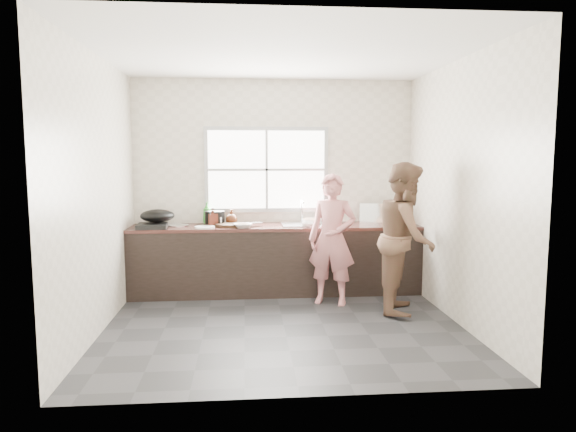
{
  "coord_description": "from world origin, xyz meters",
  "views": [
    {
      "loc": [
        -0.38,
        -5.08,
        1.71
      ],
      "look_at": [
        0.1,
        0.65,
        1.05
      ],
      "focal_mm": 32.0,
      "sensor_mm": 36.0,
      "label": 1
    }
  ],
  "objects": [
    {
      "name": "bowl_held",
      "position": [
        0.38,
        1.11,
        0.89
      ],
      "size": [
        0.24,
        0.24,
        0.06
      ],
      "primitive_type": "imported",
      "rotation": [
        0.0,
        0.0,
        0.33
      ],
      "color": "silver",
      "rests_on": "countertop"
    },
    {
      "name": "wall_front",
      "position": [
        0.0,
        -1.6,
        1.35
      ],
      "size": [
        3.6,
        0.01,
        2.7
      ],
      "primitive_type": "cube",
      "color": "beige",
      "rests_on": "ground"
    },
    {
      "name": "dish_rack",
      "position": [
        1.27,
        1.36,
        0.99
      ],
      "size": [
        0.41,
        0.33,
        0.27
      ],
      "primitive_type": "cube",
      "rotation": [
        0.0,
        0.0,
        -0.23
      ],
      "color": "white",
      "rests_on": "countertop"
    },
    {
      "name": "glass_jar",
      "position": [
        -0.71,
        1.31,
        0.91
      ],
      "size": [
        0.1,
        0.1,
        0.11
      ],
      "primitive_type": "cylinder",
      "rotation": [
        0.0,
        0.0,
        0.32
      ],
      "color": "silver",
      "rests_on": "countertop"
    },
    {
      "name": "plate_food",
      "position": [
        -0.87,
        1.12,
        0.87
      ],
      "size": [
        0.29,
        0.29,
        0.02
      ],
      "primitive_type": "cylinder",
      "rotation": [
        0.0,
        0.0,
        -0.23
      ],
      "color": "white",
      "rests_on": "countertop"
    },
    {
      "name": "wall_left",
      "position": [
        -1.8,
        0.0,
        1.35
      ],
      "size": [
        0.01,
        3.2,
        2.7
      ],
      "primitive_type": "cube",
      "color": "beige",
      "rests_on": "ground"
    },
    {
      "name": "woman",
      "position": [
        0.62,
        0.74,
        0.71
      ],
      "size": [
        0.61,
        0.52,
        1.42
      ],
      "primitive_type": "imported",
      "rotation": [
        0.0,
        0.0,
        -0.39
      ],
      "color": "#D57F81",
      "rests_on": "floor"
    },
    {
      "name": "bowl_mince",
      "position": [
        -0.41,
        1.08,
        0.89
      ],
      "size": [
        0.28,
        0.28,
        0.06
      ],
      "primitive_type": "imported",
      "rotation": [
        0.0,
        0.0,
        0.35
      ],
      "color": "white",
      "rests_on": "countertop"
    },
    {
      "name": "bowl_crabs",
      "position": [
        0.45,
        1.27,
        0.89
      ],
      "size": [
        0.25,
        0.25,
        0.06
      ],
      "primitive_type": "imported",
      "rotation": [
        0.0,
        0.0,
        -0.28
      ],
      "color": "white",
      "rests_on": "countertop"
    },
    {
      "name": "burner",
      "position": [
        -1.5,
        1.16,
        0.89
      ],
      "size": [
        0.37,
        0.37,
        0.05
      ],
      "primitive_type": "cube",
      "rotation": [
        0.0,
        0.0,
        0.06
      ],
      "color": "black",
      "rests_on": "countertop"
    },
    {
      "name": "wall_back",
      "position": [
        0.0,
        1.6,
        1.35
      ],
      "size": [
        3.6,
        0.01,
        2.7
      ],
      "primitive_type": "cube",
      "color": "beige",
      "rests_on": "ground"
    },
    {
      "name": "cutting_board",
      "position": [
        -0.57,
        1.24,
        0.88
      ],
      "size": [
        0.45,
        0.45,
        0.04
      ],
      "primitive_type": "cylinder",
      "rotation": [
        0.0,
        0.0,
        0.28
      ],
      "color": "black",
      "rests_on": "countertop"
    },
    {
      "name": "wok",
      "position": [
        -1.45,
        1.26,
        1.0
      ],
      "size": [
        0.42,
        0.42,
        0.16
      ],
      "primitive_type": "ellipsoid",
      "rotation": [
        0.0,
        0.0,
        -0.01
      ],
      "color": "black",
      "rests_on": "burner"
    },
    {
      "name": "black_pot",
      "position": [
        -0.76,
        1.37,
        0.95
      ],
      "size": [
        0.31,
        0.31,
        0.18
      ],
      "primitive_type": "cylinder",
      "rotation": [
        0.0,
        0.0,
        -0.31
      ],
      "color": "black",
      "rests_on": "countertop"
    },
    {
      "name": "cleaver",
      "position": [
        -0.28,
        1.22,
        0.9
      ],
      "size": [
        0.23,
        0.17,
        0.01
      ],
      "primitive_type": "cube",
      "rotation": [
        0.0,
        0.0,
        0.39
      ],
      "color": "#ADB0B4",
      "rests_on": "cutting_board"
    },
    {
      "name": "sink",
      "position": [
        0.35,
        1.29,
        0.86
      ],
      "size": [
        0.55,
        0.45,
        0.02
      ],
      "primitive_type": "cube",
      "color": "silver",
      "rests_on": "countertop"
    },
    {
      "name": "cabinet",
      "position": [
        0.0,
        1.29,
        0.41
      ],
      "size": [
        3.6,
        0.62,
        0.82
      ],
      "primitive_type": "cube",
      "color": "black",
      "rests_on": "floor"
    },
    {
      "name": "bottle_green",
      "position": [
        -0.87,
        1.52,
        1.0
      ],
      "size": [
        0.14,
        0.14,
        0.28
      ],
      "primitive_type": "imported",
      "rotation": [
        0.0,
        0.0,
        0.32
      ],
      "color": "#2F8E2E",
      "rests_on": "countertop"
    },
    {
      "name": "bottle_brown_tall",
      "position": [
        -0.78,
        1.27,
        0.97
      ],
      "size": [
        0.12,
        0.12,
        0.22
      ],
      "primitive_type": "imported",
      "rotation": [
        0.0,
        0.0,
        0.29
      ],
      "color": "#471B11",
      "rests_on": "countertop"
    },
    {
      "name": "ceiling",
      "position": [
        0.0,
        0.0,
        2.71
      ],
      "size": [
        3.6,
        3.2,
        0.01
      ],
      "primitive_type": "cube",
      "color": "silver",
      "rests_on": "wall_back"
    },
    {
      "name": "window_glazing",
      "position": [
        -0.1,
        1.57,
        1.55
      ],
      "size": [
        1.5,
        0.01,
        1.0
      ],
      "primitive_type": "cube",
      "color": "white",
      "rests_on": "window_frame"
    },
    {
      "name": "person_side",
      "position": [
        1.39,
        0.38,
        0.83
      ],
      "size": [
        0.87,
        0.97,
        1.66
      ],
      "primitive_type": "imported",
      "rotation": [
        0.0,
        0.0,
        1.22
      ],
      "color": "brown",
      "rests_on": "floor"
    },
    {
      "name": "wall_right",
      "position": [
        1.8,
        0.0,
        1.35
      ],
      "size": [
        0.01,
        3.2,
        2.7
      ],
      "primitive_type": "cube",
      "color": "silver",
      "rests_on": "ground"
    },
    {
      "name": "window_frame",
      "position": [
        -0.1,
        1.59,
        1.55
      ],
      "size": [
        1.6,
        0.05,
        1.1
      ],
      "primitive_type": "cube",
      "color": "#9EA0A5",
      "rests_on": "wall_back"
    },
    {
      "name": "floor",
      "position": [
        0.0,
        0.0,
        -0.01
      ],
      "size": [
        3.6,
        3.2,
        0.01
      ],
      "primitive_type": "cube",
      "color": "#29292B",
      "rests_on": "ground"
    },
    {
      "name": "faucet",
      "position": [
        0.35,
        1.49,
        1.01
      ],
      "size": [
        0.02,
        0.02,
        0.3
      ],
      "primitive_type": "cylinder",
      "color": "silver",
      "rests_on": "countertop"
    },
    {
      "name": "pot_lid_left",
      "position": [
        -1.32,
        1.43,
        0.87
      ],
      "size": [
        0.33,
        0.33,
        0.01
      ],
      "primitive_type": "cylinder",
      "rotation": [
        0.0,
        0.0,
        -0.29
      ],
      "color": "silver",
      "rests_on": "countertop"
    },
    {
      "name": "countertop",
      "position": [
        0.0,
        1.29,
        0.84
      ],
      "size": [
        3.6,
        0.64,
        0.04
      ],
      "primitive_type": "cube",
      "color": "#381C17",
      "rests_on": "cabinet"
    },
    {
      "name": "pot_lid_right",
      "position": [
        -1.21,
        1.34,
        0.87
      ],
      "size": [
        0.24,
        0.24,
        0.01
      ],
      "primitive_type": "cylinder",
      "rotation": [
        0.0,
        0.0,
        0.0
      ],
      "color": "silver",
      "rests_on": "countertop"
    },
    {
      "name": "bottle_brown_short",
      "position": [
        -0.56,
        1.4,
        0.95
      ],
      "size": [
        0.17,
        0.17,
        0.18
      ],
      "primitive_type": "imported",
      "rotation": [
        0.0,
        0.0,
        -0.35
      ],
      "color": "#411F10",
      "rests_on": "countertop"
    }
  ]
}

